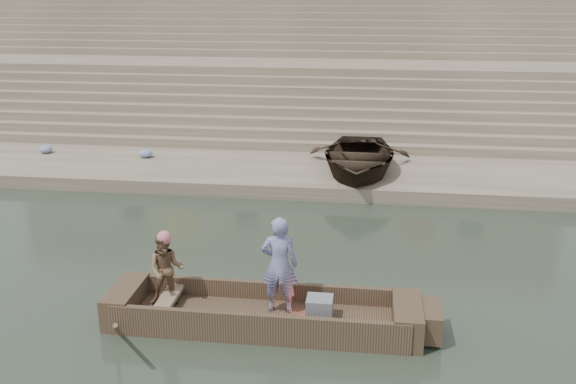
% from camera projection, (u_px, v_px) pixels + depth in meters
% --- Properties ---
extents(ground, '(120.00, 120.00, 0.00)m').
position_uv_depth(ground, '(110.00, 290.00, 12.83)').
color(ground, '#2A3427').
rests_on(ground, ground).
extents(lower_landing, '(32.00, 4.00, 0.40)m').
position_uv_depth(lower_landing, '(208.00, 171.00, 20.31)').
color(lower_landing, gray).
rests_on(lower_landing, ground).
extents(mid_landing, '(32.00, 3.00, 2.80)m').
position_uv_depth(mid_landing, '(251.00, 95.00, 27.01)').
color(mid_landing, gray).
rests_on(mid_landing, ground).
extents(upper_landing, '(32.00, 3.00, 5.20)m').
position_uv_depth(upper_landing, '(275.00, 50.00, 33.23)').
color(upper_landing, gray).
rests_on(upper_landing, ground).
extents(ghat_steps, '(32.00, 11.00, 5.20)m').
position_uv_depth(ghat_steps, '(258.00, 80.00, 28.48)').
color(ghat_steps, gray).
rests_on(ghat_steps, ground).
extents(main_rowboat, '(5.00, 1.30, 0.22)m').
position_uv_depth(main_rowboat, '(263.00, 320.00, 11.46)').
color(main_rowboat, brown).
rests_on(main_rowboat, ground).
extents(rowboat_trim, '(6.04, 2.63, 2.04)m').
position_uv_depth(rowboat_trim, '(274.00, 311.00, 11.37)').
color(rowboat_trim, brown).
rests_on(rowboat_trim, ground).
extents(standing_man, '(0.68, 0.46, 1.80)m').
position_uv_depth(standing_man, '(279.00, 265.00, 11.30)').
color(standing_man, navy).
rests_on(standing_man, main_rowboat).
extents(rowing_man, '(0.75, 0.64, 1.37)m').
position_uv_depth(rowing_man, '(166.00, 270.00, 11.61)').
color(rowing_man, '#287A46').
rests_on(rowing_man, main_rowboat).
extents(television, '(0.46, 0.42, 0.40)m').
position_uv_depth(television, '(319.00, 308.00, 11.24)').
color(television, slate).
rests_on(television, main_rowboat).
extents(beached_rowboat, '(3.31, 4.60, 0.94)m').
position_uv_depth(beached_rowboat, '(358.00, 157.00, 19.34)').
color(beached_rowboat, '#2D2116').
rests_on(beached_rowboat, lower_landing).
extents(cloth_bundles, '(7.94, 0.58, 0.26)m').
position_uv_depth(cloth_bundles, '(41.00, 150.00, 21.56)').
color(cloth_bundles, '#3F5999').
rests_on(cloth_bundles, lower_landing).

